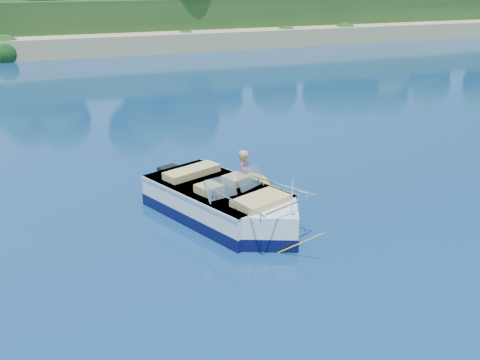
% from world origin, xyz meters
% --- Properties ---
extents(ground, '(160.00, 160.00, 0.00)m').
position_xyz_m(ground, '(0.00, 0.00, 0.00)').
color(ground, '#0A264A').
rests_on(ground, ground).
extents(shoreline, '(170.00, 59.00, 6.00)m').
position_xyz_m(shoreline, '(0.00, 63.77, 0.98)').
color(shoreline, '#9B875A').
rests_on(shoreline, ground).
extents(motorboat, '(3.26, 5.46, 1.91)m').
position_xyz_m(motorboat, '(-2.38, 2.91, 0.37)').
color(motorboat, white).
rests_on(motorboat, ground).
extents(tow_tube, '(1.53, 1.53, 0.39)m').
position_xyz_m(tow_tube, '(-1.10, 4.72, 0.10)').
color(tow_tube, '#F7DF00').
rests_on(tow_tube, ground).
extents(boy, '(0.56, 0.92, 1.69)m').
position_xyz_m(boy, '(-1.11, 4.77, 0.00)').
color(boy, tan).
rests_on(boy, ground).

